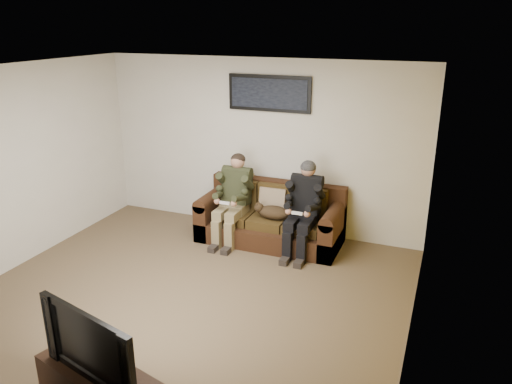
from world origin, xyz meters
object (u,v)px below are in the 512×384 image
at_px(person_left, 234,194).
at_px(framed_poster, 269,93).
at_px(person_right, 304,203).
at_px(television, 99,341).
at_px(cat, 273,212).
at_px(sofa, 272,220).

distance_m(person_left, framed_poster, 1.54).
height_order(person_right, television, person_right).
xyz_separation_m(cat, framed_poster, (-0.28, 0.57, 1.59)).
height_order(sofa, framed_poster, framed_poster).
bearing_deg(sofa, person_left, -162.02).
relative_size(person_left, television, 1.19).
xyz_separation_m(sofa, person_right, (0.53, -0.17, 0.39)).
xyz_separation_m(cat, television, (-0.16, -3.60, 0.20)).
height_order(cat, framed_poster, framed_poster).
bearing_deg(television, framed_poster, 106.36).
height_order(person_left, television, person_left).
height_order(person_right, framed_poster, framed_poster).
bearing_deg(person_left, person_right, 0.02).
bearing_deg(framed_poster, cat, -63.83).
distance_m(sofa, cat, 0.27).
distance_m(person_right, framed_poster, 1.67).
relative_size(person_left, cat, 1.93).
xyz_separation_m(person_left, cat, (0.61, -0.00, -0.19)).
height_order(framed_poster, television, framed_poster).
relative_size(sofa, television, 1.93).
bearing_deg(person_left, cat, -0.23).
height_order(person_left, person_right, person_right).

